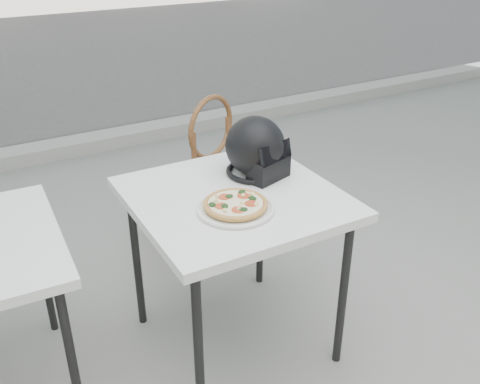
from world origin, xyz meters
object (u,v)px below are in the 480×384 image
helmet (257,150)px  cafe_table_main (234,209)px  pizza (235,204)px  cafe_chair_main (200,165)px  plate (235,208)px

helmet → cafe_table_main: bearing=-162.9°
pizza → cafe_table_main: bearing=62.5°
cafe_table_main → cafe_chair_main: (0.25, 0.86, -0.18)m
cafe_table_main → helmet: helmet is taller
pizza → helmet: 0.37m
helmet → cafe_chair_main: size_ratio=0.34×
helmet → plate: bearing=-151.9°
plate → cafe_chair_main: bearing=72.5°
cafe_table_main → cafe_chair_main: 0.91m
cafe_table_main → helmet: bearing=34.0°
plate → cafe_chair_main: 1.07m
cafe_table_main → plate: bearing=-117.5°
cafe_table_main → helmet: (0.19, 0.13, 0.20)m
plate → helmet: (0.25, 0.25, 0.11)m
cafe_table_main → plate: (-0.07, -0.13, 0.08)m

